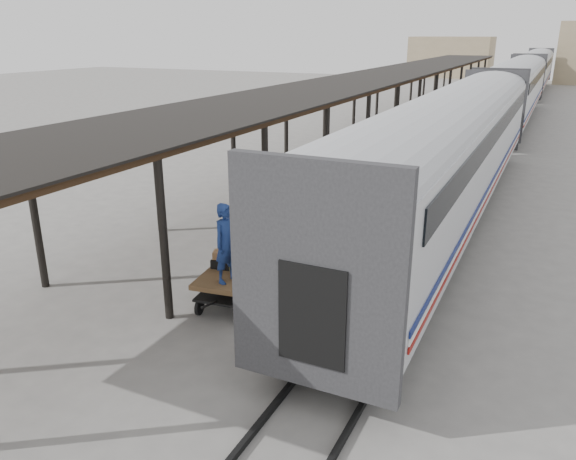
{
  "coord_description": "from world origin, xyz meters",
  "views": [
    {
      "loc": [
        6.39,
        -11.62,
        6.44
      ],
      "look_at": [
        0.57,
        0.58,
        1.7
      ],
      "focal_mm": 35.0,
      "sensor_mm": 36.0,
      "label": 1
    }
  ],
  "objects_px": {
    "baggage_cart": "(233,277)",
    "luggage_tug": "(391,152)",
    "pedestrian": "(377,150)",
    "porter": "(227,243)"
  },
  "relations": [
    {
      "from": "porter",
      "to": "pedestrian",
      "type": "bearing_deg",
      "value": 20.67
    },
    {
      "from": "baggage_cart",
      "to": "luggage_tug",
      "type": "height_order",
      "value": "luggage_tug"
    },
    {
      "from": "luggage_tug",
      "to": "pedestrian",
      "type": "distance_m",
      "value": 1.21
    },
    {
      "from": "luggage_tug",
      "to": "baggage_cart",
      "type": "bearing_deg",
      "value": -101.37
    },
    {
      "from": "baggage_cart",
      "to": "porter",
      "type": "bearing_deg",
      "value": -76.6
    },
    {
      "from": "baggage_cart",
      "to": "luggage_tug",
      "type": "bearing_deg",
      "value": 84.94
    },
    {
      "from": "luggage_tug",
      "to": "pedestrian",
      "type": "xyz_separation_m",
      "value": [
        -0.41,
        -1.1,
        0.29
      ]
    },
    {
      "from": "baggage_cart",
      "to": "pedestrian",
      "type": "relative_size",
      "value": 1.39
    },
    {
      "from": "luggage_tug",
      "to": "porter",
      "type": "height_order",
      "value": "porter"
    },
    {
      "from": "luggage_tug",
      "to": "pedestrian",
      "type": "bearing_deg",
      "value": -124.6
    }
  ]
}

